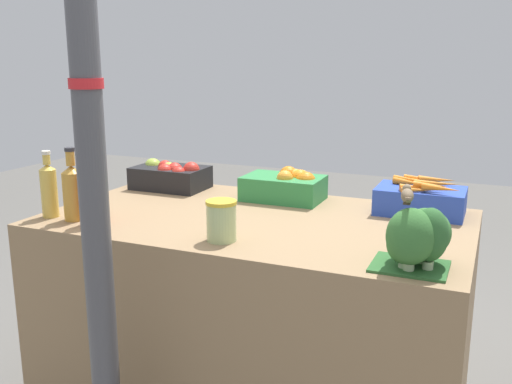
% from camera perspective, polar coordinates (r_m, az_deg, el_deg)
% --- Properties ---
extents(market_table, '(1.62, 0.92, 0.82)m').
position_cam_1_polar(market_table, '(2.37, 0.00, -12.07)').
color(market_table, '#937551').
rests_on(market_table, ground_plane).
extents(support_pole, '(0.10, 0.10, 2.59)m').
position_cam_1_polar(support_pole, '(1.71, -16.51, 8.59)').
color(support_pole, '#4C4C51').
rests_on(support_pole, ground_plane).
extents(apple_crate, '(0.34, 0.22, 0.14)m').
position_cam_1_polar(apple_crate, '(2.72, -8.51, 1.69)').
color(apple_crate, black).
rests_on(apple_crate, market_table).
extents(orange_crate, '(0.34, 0.22, 0.14)m').
position_cam_1_polar(orange_crate, '(2.48, 3.05, 0.65)').
color(orange_crate, '#2D8442').
rests_on(orange_crate, market_table).
extents(carrot_crate, '(0.34, 0.23, 0.14)m').
position_cam_1_polar(carrot_crate, '(2.35, 16.16, -0.65)').
color(carrot_crate, '#2847B7').
rests_on(carrot_crate, market_table).
extents(broccoli_pile, '(0.22, 0.22, 0.19)m').
position_cam_1_polar(broccoli_pile, '(1.72, 15.83, -4.31)').
color(broccoli_pile, '#2D602D').
rests_on(broccoli_pile, market_table).
extents(juice_bottle_golden, '(0.06, 0.06, 0.26)m').
position_cam_1_polar(juice_bottle_golden, '(2.34, -20.00, 0.28)').
color(juice_bottle_golden, gold).
rests_on(juice_bottle_golden, market_table).
extents(juice_bottle_amber, '(0.07, 0.07, 0.28)m').
position_cam_1_polar(juice_bottle_amber, '(2.26, -17.86, 0.13)').
color(juice_bottle_amber, gold).
rests_on(juice_bottle_amber, market_table).
extents(juice_bottle_ruby, '(0.07, 0.07, 0.29)m').
position_cam_1_polar(juice_bottle_ruby, '(2.19, -15.73, 0.15)').
color(juice_bottle_ruby, '#B2333D').
rests_on(juice_bottle_ruby, market_table).
extents(pickle_jar, '(0.11, 0.11, 0.14)m').
position_cam_1_polar(pickle_jar, '(1.92, -3.48, -2.87)').
color(pickle_jar, '#B2C684').
rests_on(pickle_jar, market_table).
extents(sparrow_bird, '(0.05, 0.14, 0.05)m').
position_cam_1_polar(sparrow_bird, '(1.70, 14.89, -0.27)').
color(sparrow_bird, '#4C3D2D').
rests_on(sparrow_bird, broccoli_pile).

